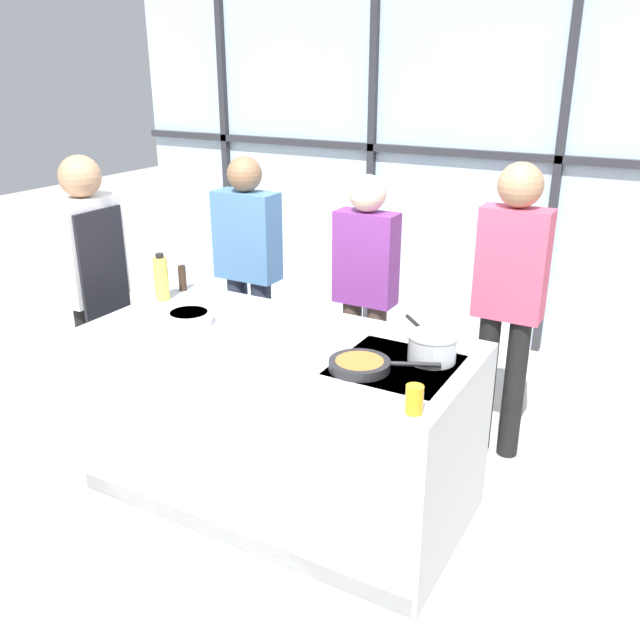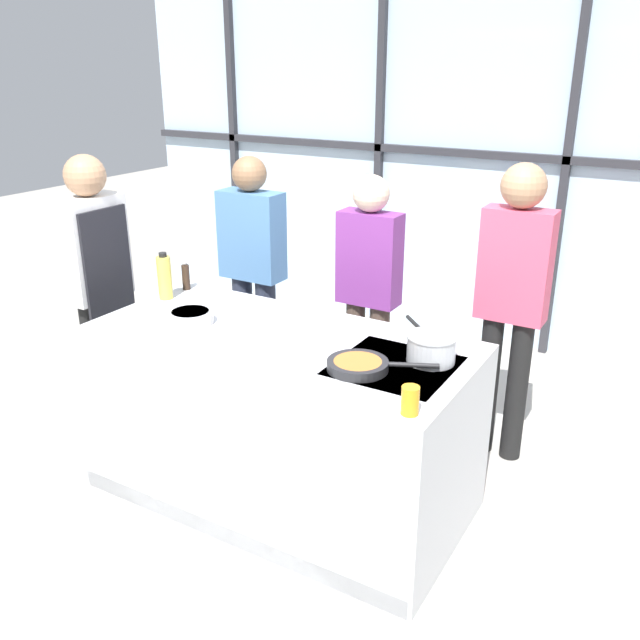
% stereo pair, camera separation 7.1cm
% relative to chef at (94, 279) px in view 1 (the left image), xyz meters
% --- Properties ---
extents(ground_plane, '(18.00, 18.00, 0.00)m').
position_rel_chef_xyz_m(ground_plane, '(1.38, -0.11, -1.00)').
color(ground_plane, '#ADA89E').
extents(back_window_wall, '(6.40, 0.10, 2.80)m').
position_rel_chef_xyz_m(back_window_wall, '(1.38, 2.64, 0.41)').
color(back_window_wall, silver).
rests_on(back_window_wall, ground_plane).
extents(demo_island, '(1.98, 0.96, 0.93)m').
position_rel_chef_xyz_m(demo_island, '(1.38, -0.11, -0.53)').
color(demo_island, silver).
rests_on(demo_island, ground_plane).
extents(chef, '(0.24, 0.41, 1.73)m').
position_rel_chef_xyz_m(chef, '(0.00, 0.00, 0.00)').
color(chef, black).
rests_on(chef, ground_plane).
extents(spectator_far_left, '(0.44, 0.23, 1.65)m').
position_rel_chef_xyz_m(spectator_far_left, '(0.49, 0.92, -0.06)').
color(spectator_far_left, '#232838').
rests_on(spectator_far_left, ground_plane).
extents(spectator_center_left, '(0.38, 0.22, 1.60)m').
position_rel_chef_xyz_m(spectator_center_left, '(1.38, 0.92, -0.07)').
color(spectator_center_left, '#47382D').
rests_on(spectator_center_left, ground_plane).
extents(spectator_center_right, '(0.38, 0.24, 1.73)m').
position_rel_chef_xyz_m(spectator_center_right, '(2.27, 0.92, 0.02)').
color(spectator_center_right, black).
rests_on(spectator_center_right, ground_plane).
extents(frying_pan, '(0.47, 0.31, 0.04)m').
position_rel_chef_xyz_m(frying_pan, '(1.91, -0.23, -0.04)').
color(frying_pan, '#232326').
rests_on(frying_pan, demo_island).
extents(saucepan, '(0.34, 0.35, 0.13)m').
position_rel_chef_xyz_m(saucepan, '(2.15, 0.02, 0.00)').
color(saucepan, silver).
rests_on(saucepan, demo_island).
extents(white_plate, '(0.23, 0.23, 0.01)m').
position_rel_chef_xyz_m(white_plate, '(0.91, -0.43, -0.06)').
color(white_plate, white).
rests_on(white_plate, demo_island).
extents(mixing_bowl, '(0.24, 0.24, 0.07)m').
position_rel_chef_xyz_m(mixing_bowl, '(0.88, -0.17, -0.03)').
color(mixing_bowl, silver).
rests_on(mixing_bowl, demo_island).
extents(oil_bottle, '(0.08, 0.08, 0.28)m').
position_rel_chef_xyz_m(oil_bottle, '(0.49, 0.06, 0.06)').
color(oil_bottle, '#E0CC4C').
rests_on(oil_bottle, demo_island).
extents(pepper_grinder, '(0.05, 0.05, 0.18)m').
position_rel_chef_xyz_m(pepper_grinder, '(0.48, 0.25, 0.01)').
color(pepper_grinder, '#332319').
rests_on(pepper_grinder, demo_island).
extents(juice_glass_near, '(0.07, 0.07, 0.12)m').
position_rel_chef_xyz_m(juice_glass_near, '(2.27, -0.49, -0.01)').
color(juice_glass_near, orange).
rests_on(juice_glass_near, demo_island).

